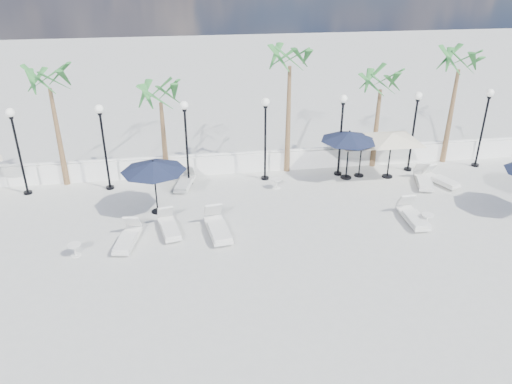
{
  "coord_description": "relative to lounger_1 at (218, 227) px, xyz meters",
  "views": [
    {
      "loc": [
        -3.52,
        -14.31,
        9.61
      ],
      "look_at": [
        -1.07,
        2.14,
        1.5
      ],
      "focal_mm": 35.0,
      "sensor_mm": 36.0,
      "label": 1
    }
  ],
  "objects": [
    {
      "name": "ground",
      "position": [
        2.55,
        -1.87,
        -0.27
      ],
      "size": [
        100.0,
        100.0,
        0.0
      ],
      "primitive_type": "plane",
      "color": "#A3A39E",
      "rests_on": "ground"
    },
    {
      "name": "balustrade",
      "position": [
        2.55,
        5.63,
        0.2
      ],
      "size": [
        26.0,
        0.3,
        1.01
      ],
      "color": "white",
      "rests_on": "ground"
    },
    {
      "name": "lamppost_0",
      "position": [
        -7.95,
        4.63,
        2.22
      ],
      "size": [
        0.36,
        0.36,
        3.84
      ],
      "color": "black",
      "rests_on": "ground"
    },
    {
      "name": "lamppost_1",
      "position": [
        -4.45,
        4.63,
        2.22
      ],
      "size": [
        0.36,
        0.36,
        3.84
      ],
      "color": "black",
      "rests_on": "ground"
    },
    {
      "name": "lamppost_2",
      "position": [
        -0.95,
        4.63,
        2.22
      ],
      "size": [
        0.36,
        0.36,
        3.84
      ],
      "color": "black",
      "rests_on": "ground"
    },
    {
      "name": "lamppost_3",
      "position": [
        2.55,
        4.63,
        2.22
      ],
      "size": [
        0.36,
        0.36,
        3.84
      ],
      "color": "black",
      "rests_on": "ground"
    },
    {
      "name": "lamppost_4",
      "position": [
        6.05,
        4.63,
        2.22
      ],
      "size": [
        0.36,
        0.36,
        3.84
      ],
      "color": "black",
      "rests_on": "ground"
    },
    {
      "name": "lamppost_5",
      "position": [
        9.55,
        4.63,
        2.22
      ],
      "size": [
        0.36,
        0.36,
        3.84
      ],
      "color": "black",
      "rests_on": "ground"
    },
    {
      "name": "lamppost_6",
      "position": [
        13.05,
        4.63,
        2.22
      ],
      "size": [
        0.36,
        0.36,
        3.84
      ],
      "color": "black",
      "rests_on": "ground"
    },
    {
      "name": "palm_0",
      "position": [
        -6.45,
        5.43,
        4.26
      ],
      "size": [
        2.6,
        2.6,
        5.5
      ],
      "color": "brown",
      "rests_on": "ground"
    },
    {
      "name": "palm_1",
      "position": [
        -1.95,
        5.43,
        3.48
      ],
      "size": [
        2.6,
        2.6,
        4.7
      ],
      "color": "brown",
      "rests_on": "ground"
    },
    {
      "name": "palm_2",
      "position": [
        3.75,
        5.43,
        4.84
      ],
      "size": [
        2.6,
        2.6,
        6.1
      ],
      "color": "brown",
      "rests_on": "ground"
    },
    {
      "name": "palm_3",
      "position": [
        8.05,
        5.43,
        3.68
      ],
      "size": [
        2.6,
        2.6,
        4.9
      ],
      "color": "brown",
      "rests_on": "ground"
    },
    {
      "name": "palm_4",
      "position": [
        11.75,
        5.43,
        4.46
      ],
      "size": [
        2.6,
        2.6,
        5.7
      ],
      "color": "brown",
      "rests_on": "ground"
    },
    {
      "name": "lounger_1",
      "position": [
        0.0,
        0.0,
        0.0
      ],
      "size": [
        0.97,
        2.23,
        0.81
      ],
      "rotation": [
        0.0,
        0.0,
        0.13
      ],
      "color": "silver",
      "rests_on": "ground"
    },
    {
      "name": "lounger_2",
      "position": [
        -1.8,
        0.39,
        -0.04
      ],
      "size": [
        0.95,
        1.94,
        0.7
      ],
      "rotation": [
        0.0,
        0.0,
        0.19
      ],
      "color": "silver",
      "rests_on": "ground"
    },
    {
      "name": "lounger_3",
      "position": [
        -3.28,
        -0.24,
        -0.03
      ],
      "size": [
        0.97,
        1.97,
        0.71
      ],
      "rotation": [
        0.0,
        0.0,
        -0.2
      ],
      "color": "silver",
      "rests_on": "ground"
    },
    {
      "name": "lounger_4",
      "position": [
        -1.14,
        4.35,
        -0.04
      ],
      "size": [
        1.03,
        1.91,
        0.68
      ],
      "rotation": [
        0.0,
        0.0,
        -0.26
      ],
      "color": "silver",
      "rests_on": "ground"
    },
    {
      "name": "lounger_5",
      "position": [
        7.62,
        -0.18,
        -0.02
      ],
      "size": [
        0.69,
        2.01,
        0.75
      ],
      "rotation": [
        0.0,
        0.0,
        -0.02
      ],
      "color": "silver",
      "rests_on": "ground"
    },
    {
      "name": "lounger_6",
      "position": [
        10.37,
        2.95,
        -0.04
      ],
      "size": [
        1.21,
        1.89,
        0.68
      ],
      "rotation": [
        0.0,
        0.0,
        0.39
      ],
      "color": "silver",
      "rests_on": "ground"
    },
    {
      "name": "lounger_7",
      "position": [
        9.56,
        2.97,
        -0.02
      ],
      "size": [
        1.19,
        2.08,
        0.74
      ],
      "rotation": [
        0.0,
        0.0,
        -0.3
      ],
      "color": "silver",
      "rests_on": "ground"
    },
    {
      "name": "side_table_0",
      "position": [
        -5.02,
        -0.76,
        0.0
      ],
      "size": [
        0.47,
        0.47,
        0.45
      ],
      "color": "silver",
      "rests_on": "ground"
    },
    {
      "name": "side_table_1",
      "position": [
        2.9,
        3.53,
        0.0
      ],
      "size": [
        0.47,
        0.47,
        0.46
      ],
      "color": "silver",
      "rests_on": "ground"
    },
    {
      "name": "side_table_2",
      "position": [
        8.04,
        -0.53,
        0.0
      ],
      "size": [
        0.47,
        0.47,
        0.46
      ],
      "color": "silver",
      "rests_on": "ground"
    },
    {
      "name": "parasol_navy_left",
      "position": [
        -2.29,
        2.09,
        1.74
      ],
      "size": [
        2.58,
        2.58,
        2.28
      ],
      "color": "black",
      "rests_on": "ground"
    },
    {
      "name": "parasol_navy_mid",
      "position": [
        6.32,
        4.2,
        1.78
      ],
      "size": [
        2.6,
        2.6,
        2.33
      ],
      "color": "black",
      "rests_on": "ground"
    },
    {
      "name": "parasol_cream_sq_a",
      "position": [
        6.99,
        4.33,
        1.73
      ],
      "size": [
        4.41,
        4.41,
        2.16
      ],
      "color": "black",
      "rests_on": "ground"
    },
    {
      "name": "parasol_cream_sq_b",
      "position": [
        8.27,
        4.02,
        1.88
      ],
      "size": [
        4.64,
        4.64,
        2.33
      ],
      "color": "black",
      "rests_on": "ground"
    }
  ]
}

